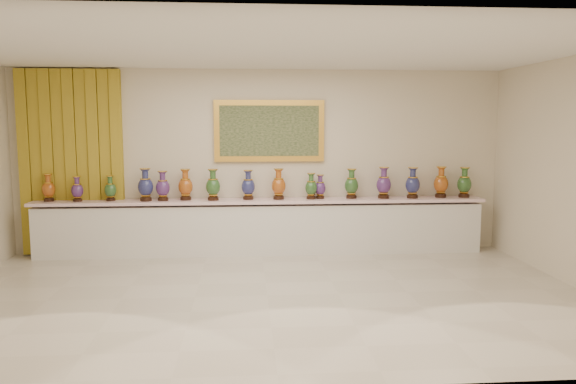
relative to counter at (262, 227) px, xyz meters
name	(u,v)px	position (x,y,z in m)	size (l,w,h in m)	color
ground	(267,295)	(0.00, -2.27, -0.44)	(8.00, 8.00, 0.00)	beige
room	(104,158)	(-2.52, 0.17, 1.14)	(8.00, 8.00, 8.00)	beige
counter	(262,227)	(0.00, 0.00, 0.00)	(7.28, 0.48, 0.90)	white
vase_0	(49,189)	(-3.36, 0.02, 0.66)	(0.26, 0.26, 0.44)	black
vase_1	(77,190)	(-2.91, -0.02, 0.64)	(0.19, 0.19, 0.40)	black
vase_2	(110,190)	(-2.40, 0.00, 0.64)	(0.21, 0.21, 0.40)	black
vase_3	(146,186)	(-1.84, -0.06, 0.70)	(0.30, 0.30, 0.52)	black
vase_4	(163,187)	(-1.57, -0.04, 0.68)	(0.24, 0.24, 0.47)	black
vase_5	(185,186)	(-1.22, 0.01, 0.69)	(0.28, 0.28, 0.50)	black
vase_6	(213,186)	(-0.78, -0.05, 0.69)	(0.28, 0.28, 0.50)	black
vase_7	(248,186)	(-0.21, 0.00, 0.68)	(0.23, 0.23, 0.48)	black
vase_8	(279,186)	(0.28, -0.02, 0.69)	(0.25, 0.25, 0.50)	black
vase_9	(311,187)	(0.81, -0.03, 0.65)	(0.23, 0.23, 0.42)	black
vase_10	(320,188)	(0.96, 0.02, 0.64)	(0.22, 0.22, 0.39)	black
vase_11	(352,185)	(1.48, 0.00, 0.68)	(0.30, 0.30, 0.49)	black
vase_12	(384,184)	(2.01, -0.03, 0.69)	(0.24, 0.24, 0.52)	black
vase_13	(413,184)	(2.49, -0.05, 0.69)	(0.27, 0.27, 0.51)	black
vase_14	(441,184)	(2.99, 0.02, 0.70)	(0.28, 0.28, 0.52)	black
vase_15	(464,184)	(3.38, -0.01, 0.69)	(0.29, 0.29, 0.50)	black
label_card	(197,201)	(-1.03, -0.14, 0.47)	(0.10, 0.06, 0.00)	white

